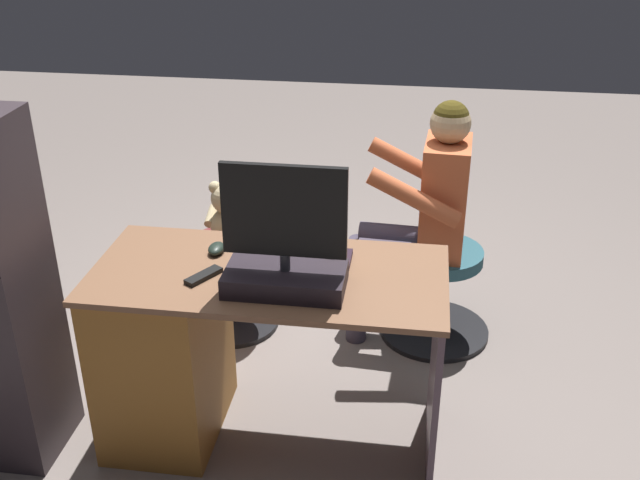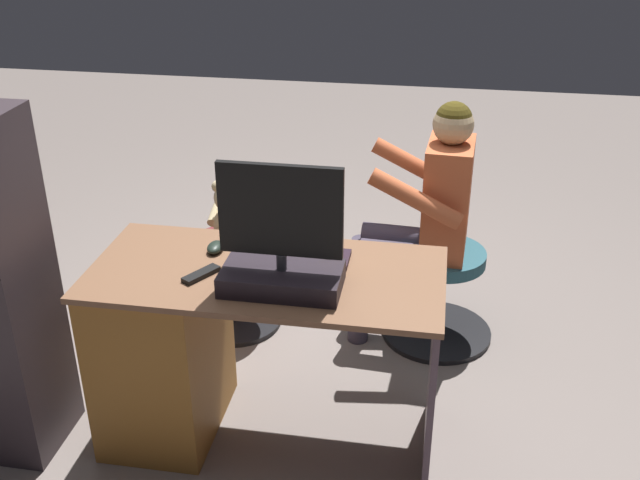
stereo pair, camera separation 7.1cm
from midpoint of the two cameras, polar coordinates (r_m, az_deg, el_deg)
The scene contains 12 objects.
ground_plane at distance 3.50m, azimuth -1.45°, elevation -9.77°, with size 10.00×10.00×0.00m, color slate.
desk at distance 2.99m, azimuth -9.63°, elevation -7.79°, with size 1.30×0.61×0.76m.
monitor at distance 2.55m, azimuth -2.17°, elevation -1.19°, with size 0.42×0.23×0.46m.
keyboard at distance 2.80m, azimuth -1.29°, elevation -1.20°, with size 0.42×0.14×0.02m, color black.
computer_mouse at distance 2.87m, azimuth -7.29°, elevation -0.55°, with size 0.06×0.10×0.04m, color black.
cup at distance 2.70m, azimuth 1.61°, elevation -1.34°, with size 0.08×0.08×0.11m, color yellow.
tv_remote at distance 2.71m, azimuth -8.32°, elevation -2.61°, with size 0.04×0.15×0.02m, color black.
notebook_binder at distance 2.65m, azimuth -1.25°, elevation -2.85°, with size 0.22×0.30×0.02m, color beige.
office_chair_teddy at distance 3.69m, azimuth -6.09°, elevation -2.65°, with size 0.46×0.46×0.46m.
teddy_bear at distance 3.55m, azimuth -6.30°, elevation 2.04°, with size 0.21×0.21×0.31m.
visitor_chair at distance 3.65m, azimuth 9.66°, elevation -3.72°, with size 0.54×0.54×0.46m.
person at distance 3.44m, azimuth 8.74°, elevation 2.55°, with size 0.55×0.50×1.18m.
Camera 2 is at (-0.59, 2.75, 2.08)m, focal length 41.92 mm.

